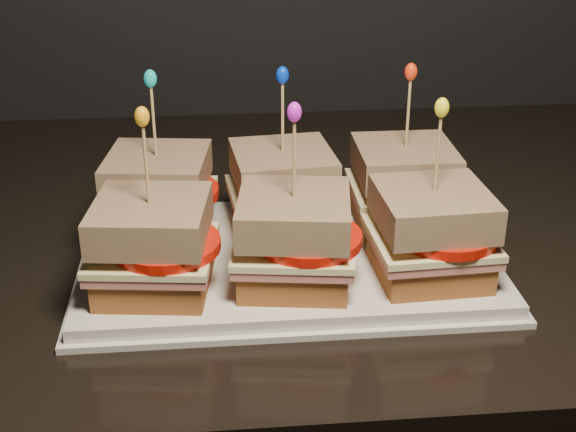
{
  "coord_description": "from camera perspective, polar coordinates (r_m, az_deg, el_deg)",
  "views": [
    {
      "loc": [
        0.13,
        0.86,
        1.25
      ],
      "look_at": [
        0.19,
        1.53,
        0.93
      ],
      "focal_mm": 50.0,
      "sensor_mm": 36.0,
      "label": 1
    }
  ],
  "objects": [
    {
      "name": "granite_slab",
      "position": [
        0.89,
        -2.0,
        -0.68
      ],
      "size": [
        2.46,
        0.71,
        0.03
      ],
      "primitive_type": "cube",
      "color": "black",
      "rests_on": "cabinet"
    },
    {
      "name": "platter",
      "position": [
        0.76,
        0.0,
        -3.11
      ],
      "size": [
        0.38,
        0.24,
        0.02
      ],
      "primitive_type": "cube",
      "color": "white",
      "rests_on": "granite_slab"
    },
    {
      "name": "platter_rim",
      "position": [
        0.77,
        0.0,
        -3.5
      ],
      "size": [
        0.4,
        0.25,
        0.01
      ],
      "primitive_type": "cube",
      "color": "white",
      "rests_on": "granite_slab"
    },
    {
      "name": "sandwich_0_bread_bot",
      "position": [
        0.8,
        -9.02,
        -0.24
      ],
      "size": [
        0.1,
        0.1,
        0.03
      ],
      "primitive_type": "cube",
      "rotation": [
        0.0,
        0.0,
        -0.13
      ],
      "color": "#613312",
      "rests_on": "platter"
    },
    {
      "name": "sandwich_0_ham",
      "position": [
        0.8,
        -9.1,
        0.85
      ],
      "size": [
        0.11,
        0.11,
        0.01
      ],
      "primitive_type": "cube",
      "rotation": [
        0.0,
        0.0,
        -0.13
      ],
      "color": "#C76156",
      "rests_on": "sandwich_0_bread_bot"
    },
    {
      "name": "sandwich_0_cheese",
      "position": [
        0.79,
        -9.13,
        1.31
      ],
      "size": [
        0.12,
        0.11,
        0.01
      ],
      "primitive_type": "cube",
      "rotation": [
        0.0,
        0.0,
        -0.13
      ],
      "color": "#FDF4AD",
      "rests_on": "sandwich_0_ham"
    },
    {
      "name": "sandwich_0_tomato",
      "position": [
        0.78,
        -8.32,
        1.67
      ],
      "size": [
        0.09,
        0.09,
        0.01
      ],
      "primitive_type": "cylinder",
      "color": "red",
      "rests_on": "sandwich_0_cheese"
    },
    {
      "name": "sandwich_0_bread_top",
      "position": [
        0.78,
        -9.28,
        3.19
      ],
      "size": [
        0.11,
        0.11,
        0.03
      ],
      "primitive_type": "cube",
      "rotation": [
        0.0,
        0.0,
        -0.13
      ],
      "color": "#4F260D",
      "rests_on": "sandwich_0_tomato"
    },
    {
      "name": "sandwich_0_pick",
      "position": [
        0.77,
        -9.52,
        6.37
      ],
      "size": [
        0.0,
        0.0,
        0.09
      ],
      "primitive_type": "cylinder",
      "color": "tan",
      "rests_on": "sandwich_0_bread_top"
    },
    {
      "name": "sandwich_0_frill",
      "position": [
        0.75,
        -9.77,
        9.61
      ],
      "size": [
        0.01,
        0.01,
        0.02
      ],
      "primitive_type": "ellipsoid",
      "color": "#13AEB2",
      "rests_on": "sandwich_0_pick"
    },
    {
      "name": "sandwich_1_bread_bot",
      "position": [
        0.8,
        -0.37,
        0.12
      ],
      "size": [
        0.1,
        0.1,
        0.03
      ],
      "primitive_type": "cube",
      "rotation": [
        0.0,
        0.0,
        0.1
      ],
      "color": "#613312",
      "rests_on": "platter"
    },
    {
      "name": "sandwich_1_ham",
      "position": [
        0.8,
        -0.37,
        1.21
      ],
      "size": [
        0.11,
        0.11,
        0.01
      ],
      "primitive_type": "cube",
      "rotation": [
        0.0,
        0.0,
        0.1
      ],
      "color": "#C76156",
      "rests_on": "sandwich_1_bread_bot"
    },
    {
      "name": "sandwich_1_cheese",
      "position": [
        0.79,
        -0.37,
        1.67
      ],
      "size": [
        0.11,
        0.11,
        0.01
      ],
      "primitive_type": "cube",
      "rotation": [
        0.0,
        0.0,
        0.1
      ],
      "color": "#FDF4AD",
      "rests_on": "sandwich_1_ham"
    },
    {
      "name": "sandwich_1_tomato",
      "position": [
        0.79,
        0.54,
        2.03
      ],
      "size": [
        0.09,
        0.09,
        0.01
      ],
      "primitive_type": "cylinder",
      "color": "red",
      "rests_on": "sandwich_1_cheese"
    },
    {
      "name": "sandwich_1_bread_top",
      "position": [
        0.78,
        -0.38,
        3.55
      ],
      "size": [
        0.1,
        0.1,
        0.03
      ],
      "primitive_type": "cube",
      "rotation": [
        0.0,
        0.0,
        0.1
      ],
      "color": "#4F260D",
      "rests_on": "sandwich_1_tomato"
    },
    {
      "name": "sandwich_1_pick",
      "position": [
        0.77,
        -0.39,
        6.74
      ],
      "size": [
        0.0,
        0.0,
        0.09
      ],
      "primitive_type": "cylinder",
      "color": "tan",
      "rests_on": "sandwich_1_bread_top"
    },
    {
      "name": "sandwich_1_frill",
      "position": [
        0.75,
        -0.4,
        9.99
      ],
      "size": [
        0.01,
        0.01,
        0.02
      ],
      "primitive_type": "ellipsoid",
      "color": "#0531CF",
      "rests_on": "sandwich_1_pick"
    },
    {
      "name": "sandwich_2_bread_bot",
      "position": [
        0.82,
        8.09,
        0.46
      ],
      "size": [
        0.09,
        0.09,
        0.03
      ],
      "primitive_type": "cube",
      "rotation": [
        0.0,
        0.0,
        -0.01
      ],
      "color": "#613312",
      "rests_on": "platter"
    },
    {
      "name": "sandwich_2_ham",
      "position": [
        0.81,
        8.16,
        1.53
      ],
      "size": [
        0.1,
        0.1,
        0.01
      ],
      "primitive_type": "cube",
      "rotation": [
        0.0,
        0.0,
        -0.01
      ],
      "color": "#C76156",
      "rests_on": "sandwich_2_bread_bot"
    },
    {
      "name": "sandwich_2_cheese",
      "position": [
        0.81,
        8.19,
        1.98
      ],
      "size": [
        0.1,
        0.1,
        0.01
      ],
      "primitive_type": "cube",
      "rotation": [
        0.0,
        0.0,
        -0.01
      ],
      "color": "#FDF4AD",
      "rests_on": "sandwich_2_ham"
    },
    {
      "name": "sandwich_2_tomato",
      "position": [
        0.81,
        9.15,
        2.33
      ],
      "size": [
        0.09,
        0.09,
        0.01
      ],
      "primitive_type": "cylinder",
      "color": "red",
      "rests_on": "sandwich_2_cheese"
    },
    {
      "name": "sandwich_2_bread_top",
      "position": [
        0.8,
        8.31,
        3.82
      ],
      "size": [
        0.09,
        0.09,
        0.03
      ],
      "primitive_type": "cube",
      "rotation": [
        0.0,
        0.0,
        -0.01
      ],
      "color": "#4F260D",
      "rests_on": "sandwich_2_tomato"
    },
    {
      "name": "sandwich_2_pick",
      "position": [
        0.79,
        8.52,
        6.94
      ],
      "size": [
        0.0,
        0.0,
        0.09
      ],
      "primitive_type": "cylinder",
      "color": "tan",
      "rests_on": "sandwich_2_bread_top"
    },
    {
      "name": "sandwich_2_frill",
      "position": [
        0.77,
        8.74,
        10.1
      ],
      "size": [
        0.01,
        0.01,
        0.02
      ],
      "primitive_type": "ellipsoid",
      "color": "red",
      "rests_on": "sandwich_2_pick"
    },
    {
      "name": "sandwich_3_bread_bot",
      "position": [
        0.71,
        -9.44,
        -4.07
      ],
      "size": [
        0.1,
        0.1,
        0.03
      ],
      "primitive_type": "cube",
      "rotation": [
        0.0,
        0.0,
        -0.12
      ],
      "color": "#613312",
      "rests_on": "platter"
    },
    {
      "name": "sandwich_3_ham",
      "position": [
        0.7,
        -9.54,
        -2.87
      ],
      "size": [
        0.11,
        0.11,
        0.01
      ],
      "primitive_type": "cube",
      "rotation": [
        0.0,
        0.0,
        -0.12
      ],
      "color": "#C76156",
      "rests_on": "sandwich_3_bread_bot"
    },
    {
      "name": "sandwich_3_cheese",
      "position": [
        0.69,
        -9.58,
        -2.36
      ],
      "size": [
        0.12,
        0.11,
        0.01
      ],
      "primitive_type": "cube",
      "rotation": [
        0.0,
        0.0,
        -0.12
      ],
      "color": "#FDF4AD",
      "rests_on": "sandwich_3_ham"
    },
    {
      "name": "sandwich_3_tomato",
      "position": [
        0.69,
        -8.65,
        -2.01
      ],
      "size": [
        0.09,
        0.09,
        0.01
      ],
      "primitive_type": "cylinder",
      "color": "red",
      "rests_on": "sandwich_3_cheese"
    },
    {
      "name": "sandwich_3_bread_top",
      "position": [
        0.68,
        -9.75,
        -0.28
      ],
      "size": [
        0.11,
        0.11,
        0.03
      ],
      "primitive_type": "cube",
      "rotation": [
        0.0,
        0.0,
        -0.12
      ],
      "color": "#4F260D",
      "rests_on": "sandwich_3_tomato"
    },
    {
      "name": "sandwich_3_pick",
      "position": [
        0.66,
        -10.04,
        3.3
      ],
      "size": [
        0.0,
        0.0,
        0.09
      ],
      "primitive_type": "cylinder",
      "color": "tan",
      "rests_on": "sandwich_3_bread_top"
    },
    {
      "name": "sandwich_3_frill",
      "position": [
        0.65,
        -10.34,
        6.97
      ],
      "size": [
        0.01,
        0.01,
        0.02
      ],
      "primitive_type": "ellipsoid",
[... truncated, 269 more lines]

